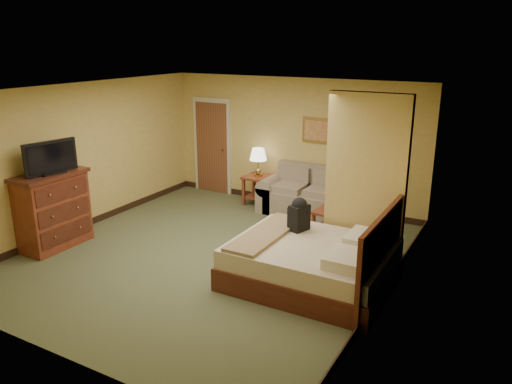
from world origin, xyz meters
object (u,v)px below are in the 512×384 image
Objects in this scene: dresser at (53,210)px; bed at (315,263)px; loveseat at (308,199)px; coffee_table at (337,217)px.

dresser is 0.57× the size of bed.
coffee_table is at bearing -40.41° from loveseat.
loveseat is 1.18m from coffee_table.
coffee_table is 1.95m from bed.
bed reaches higher than loveseat.
coffee_table is at bearing 35.08° from dresser.
dresser is at bearing -169.02° from bed.
loveseat is at bearing 115.51° from bed.
dresser reaches higher than loveseat.
bed is (0.38, -1.91, -0.00)m from coffee_table.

